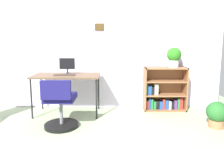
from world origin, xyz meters
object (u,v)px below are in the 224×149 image
at_px(office_chair, 60,107).
at_px(bookshelf_low, 164,91).
at_px(monitor, 68,66).
at_px(desk, 67,78).
at_px(potted_plant_floor, 217,114).
at_px(potted_plant_on_shelf, 174,56).
at_px(keyboard, 65,75).

distance_m(office_chair, bookshelf_low, 1.99).
bearing_deg(monitor, desk, -96.32).
height_order(monitor, potted_plant_floor, monitor).
bearing_deg(monitor, bookshelf_low, 6.23).
xyz_separation_m(desk, bookshelf_low, (1.80, 0.25, -0.31)).
bearing_deg(office_chair, desk, 92.60).
distance_m(office_chair, potted_plant_on_shelf, 2.22).
bearing_deg(keyboard, desk, 73.94).
distance_m(monitor, office_chair, 0.89).
distance_m(bookshelf_low, potted_plant_floor, 1.08).
bearing_deg(monitor, keyboard, -102.29).
bearing_deg(potted_plant_on_shelf, bookshelf_low, 162.60).
bearing_deg(monitor, potted_plant_on_shelf, 4.26).
relative_size(keyboard, office_chair, 0.47).
xyz_separation_m(desk, potted_plant_on_shelf, (1.96, 0.20, 0.37)).
distance_m(desk, potted_plant_floor, 2.53).
bearing_deg(potted_plant_floor, keyboard, 166.94).
bearing_deg(keyboard, potted_plant_floor, -13.06).
xyz_separation_m(monitor, bookshelf_low, (1.79, 0.20, -0.52)).
height_order(desk, office_chair, office_chair).
height_order(office_chair, potted_plant_on_shelf, potted_plant_on_shelf).
distance_m(desk, bookshelf_low, 1.84).
bearing_deg(bookshelf_low, keyboard, -169.95).
relative_size(office_chair, potted_plant_floor, 1.90).
bearing_deg(potted_plant_floor, potted_plant_on_shelf, 117.97).
bearing_deg(office_chair, potted_plant_floor, 0.58).
distance_m(potted_plant_on_shelf, potted_plant_floor, 1.25).
xyz_separation_m(monitor, keyboard, (-0.03, -0.13, -0.15)).
xyz_separation_m(desk, monitor, (0.01, 0.05, 0.21)).
xyz_separation_m(office_chair, bookshelf_low, (1.77, 0.91, 0.02)).
bearing_deg(desk, potted_plant_floor, -14.90).
relative_size(desk, office_chair, 1.52).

